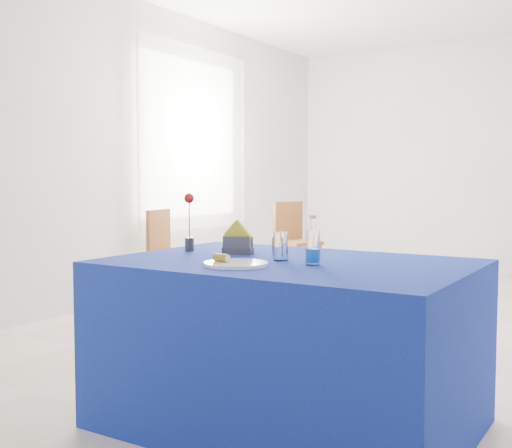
{
  "coord_description": "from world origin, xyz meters",
  "views": [
    {
      "loc": [
        1.65,
        -4.52,
        1.13
      ],
      "look_at": [
        0.07,
        -2.0,
        0.92
      ],
      "focal_mm": 45.0,
      "sensor_mm": 36.0,
      "label": 1
    }
  ],
  "objects_px": {
    "plate": "(236,264)",
    "water_bottle": "(313,249)",
    "blue_table": "(289,343)",
    "chair_win_b": "(294,236)",
    "chair_win_a": "(168,249)"
  },
  "relations": [
    {
      "from": "chair_win_b",
      "to": "plate",
      "type": "bearing_deg",
      "value": -133.85
    },
    {
      "from": "blue_table",
      "to": "water_bottle",
      "type": "bearing_deg",
      "value": -25.21
    },
    {
      "from": "plate",
      "to": "blue_table",
      "type": "relative_size",
      "value": 0.17
    },
    {
      "from": "plate",
      "to": "water_bottle",
      "type": "xyz_separation_m",
      "value": [
        0.27,
        0.19,
        0.06
      ]
    },
    {
      "from": "plate",
      "to": "chair_win_a",
      "type": "height_order",
      "value": "chair_win_a"
    },
    {
      "from": "blue_table",
      "to": "chair_win_a",
      "type": "relative_size",
      "value": 1.88
    },
    {
      "from": "plate",
      "to": "chair_win_a",
      "type": "relative_size",
      "value": 0.32
    },
    {
      "from": "chair_win_a",
      "to": "chair_win_b",
      "type": "xyz_separation_m",
      "value": [
        0.39,
        1.68,
        0.02
      ]
    },
    {
      "from": "plate",
      "to": "blue_table",
      "type": "bearing_deg",
      "value": 67.73
    },
    {
      "from": "blue_table",
      "to": "chair_win_a",
      "type": "bearing_deg",
      "value": 140.02
    },
    {
      "from": "blue_table",
      "to": "chair_win_b",
      "type": "distance_m",
      "value": 4.16
    },
    {
      "from": "water_bottle",
      "to": "chair_win_a",
      "type": "distance_m",
      "value": 3.26
    },
    {
      "from": "water_bottle",
      "to": "chair_win_a",
      "type": "bearing_deg",
      "value": 140.81
    },
    {
      "from": "blue_table",
      "to": "water_bottle",
      "type": "distance_m",
      "value": 0.48
    },
    {
      "from": "plate",
      "to": "chair_win_b",
      "type": "xyz_separation_m",
      "value": [
        -1.86,
        3.93,
        -0.26
      ]
    }
  ]
}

